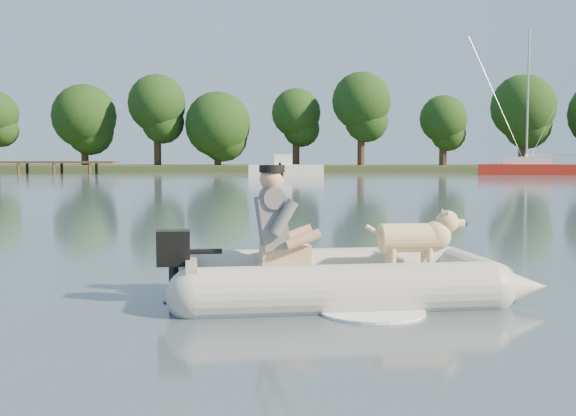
# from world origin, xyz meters

# --- Properties ---
(water) EXTENTS (160.00, 160.00, 0.00)m
(water) POSITION_xyz_m (0.00, 0.00, 0.00)
(water) COLOR #4E5C6A
(water) RESTS_ON ground
(shore_bank) EXTENTS (160.00, 12.00, 0.70)m
(shore_bank) POSITION_xyz_m (0.00, 62.00, 0.25)
(shore_bank) COLOR #47512D
(shore_bank) RESTS_ON water
(dock) EXTENTS (18.00, 2.00, 1.04)m
(dock) POSITION_xyz_m (-26.00, 52.00, 0.52)
(dock) COLOR #4C331E
(dock) RESTS_ON water
(treeline) EXTENTS (71.02, 7.35, 9.27)m
(treeline) POSITION_xyz_m (-3.71, 61.11, 5.48)
(treeline) COLOR #332316
(treeline) RESTS_ON shore_bank
(dinghy) EXTENTS (5.47, 4.34, 1.45)m
(dinghy) POSITION_xyz_m (0.65, -0.01, 0.62)
(dinghy) COLOR #A3A29D
(dinghy) RESTS_ON water
(man) EXTENTS (0.87, 0.78, 1.13)m
(man) POSITION_xyz_m (-0.08, -0.10, 0.81)
(man) COLOR slate
(man) RESTS_ON dinghy
(dog) EXTENTS (1.03, 0.53, 0.65)m
(dog) POSITION_xyz_m (1.31, 0.17, 0.54)
(dog) COLOR tan
(dog) RESTS_ON dinghy
(outboard_motor) EXTENTS (0.48, 0.38, 0.83)m
(outboard_motor) POSITION_xyz_m (-1.06, -0.35, 0.33)
(outboard_motor) COLOR black
(outboard_motor) RESTS_ON dinghy
(motorboat) EXTENTS (5.60, 2.40, 2.33)m
(motorboat) POSITION_xyz_m (-2.40, 44.14, 1.06)
(motorboat) COLOR white
(motorboat) RESTS_ON water
(sailboat) EXTENTS (8.70, 4.04, 11.52)m
(sailboat) POSITION_xyz_m (16.64, 50.34, 0.51)
(sailboat) COLOR red
(sailboat) RESTS_ON water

